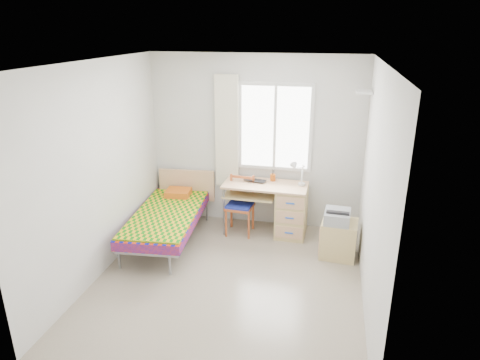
# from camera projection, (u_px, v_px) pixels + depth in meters

# --- Properties ---
(floor) EXTENTS (3.50, 3.50, 0.00)m
(floor) POSITION_uv_depth(u_px,v_px,m) (228.00, 280.00, 5.27)
(floor) COLOR #BCAD93
(floor) RESTS_ON ground
(ceiling) EXTENTS (3.50, 3.50, 0.00)m
(ceiling) POSITION_uv_depth(u_px,v_px,m) (226.00, 62.00, 4.39)
(ceiling) COLOR white
(ceiling) RESTS_ON wall_back
(wall_back) EXTENTS (3.20, 0.00, 3.20)m
(wall_back) POSITION_uv_depth(u_px,v_px,m) (255.00, 142.00, 6.44)
(wall_back) COLOR silver
(wall_back) RESTS_ON ground
(wall_left) EXTENTS (0.00, 3.50, 3.50)m
(wall_left) POSITION_uv_depth(u_px,v_px,m) (99.00, 171.00, 5.15)
(wall_left) COLOR silver
(wall_left) RESTS_ON ground
(wall_right) EXTENTS (0.00, 3.50, 3.50)m
(wall_right) POSITION_uv_depth(u_px,v_px,m) (374.00, 192.00, 4.51)
(wall_right) COLOR silver
(wall_right) RESTS_ON ground
(window) EXTENTS (1.10, 0.04, 1.30)m
(window) POSITION_uv_depth(u_px,v_px,m) (275.00, 127.00, 6.27)
(window) COLOR white
(window) RESTS_ON wall_back
(curtain) EXTENTS (0.35, 0.05, 1.70)m
(curtain) POSITION_uv_depth(u_px,v_px,m) (227.00, 132.00, 6.41)
(curtain) COLOR #F7EBCC
(curtain) RESTS_ON wall_back
(floating_shelf) EXTENTS (0.20, 0.32, 0.03)m
(floating_shelf) POSITION_uv_depth(u_px,v_px,m) (364.00, 92.00, 5.53)
(floating_shelf) COLOR white
(floating_shelf) RESTS_ON wall_right
(bed) EXTENTS (1.02, 1.93, 0.81)m
(bed) POSITION_uv_depth(u_px,v_px,m) (169.00, 215.00, 6.15)
(bed) COLOR gray
(bed) RESTS_ON floor
(desk) EXTENTS (1.24, 0.60, 0.77)m
(desk) POSITION_uv_depth(u_px,v_px,m) (287.00, 208.00, 6.32)
(desk) COLOR tan
(desk) RESTS_ON floor
(chair) EXTENTS (0.41, 0.41, 0.88)m
(chair) POSITION_uv_depth(u_px,v_px,m) (241.00, 201.00, 6.36)
(chair) COLOR #A14C1F
(chair) RESTS_ON floor
(cabinet) EXTENTS (0.51, 0.45, 0.51)m
(cabinet) POSITION_uv_depth(u_px,v_px,m) (338.00, 239.00, 5.75)
(cabinet) COLOR tan
(cabinet) RESTS_ON floor
(printer) EXTENTS (0.35, 0.40, 0.17)m
(printer) POSITION_uv_depth(u_px,v_px,m) (337.00, 216.00, 5.63)
(printer) COLOR #9DA1A5
(printer) RESTS_ON cabinet
(laptop) EXTENTS (0.37, 0.28, 0.03)m
(laptop) POSITION_uv_depth(u_px,v_px,m) (254.00, 182.00, 6.33)
(laptop) COLOR black
(laptop) RESTS_ON desk
(pen_cup) EXTENTS (0.09, 0.09, 0.10)m
(pen_cup) POSITION_uv_depth(u_px,v_px,m) (273.00, 177.00, 6.39)
(pen_cup) COLOR orange
(pen_cup) RESTS_ON desk
(task_lamp) EXTENTS (0.22, 0.32, 0.40)m
(task_lamp) POSITION_uv_depth(u_px,v_px,m) (297.00, 171.00, 6.05)
(task_lamp) COLOR white
(task_lamp) RESTS_ON desk
(book) EXTENTS (0.21, 0.27, 0.02)m
(book) POSITION_uv_depth(u_px,v_px,m) (251.00, 195.00, 6.34)
(book) COLOR gray
(book) RESTS_ON desk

